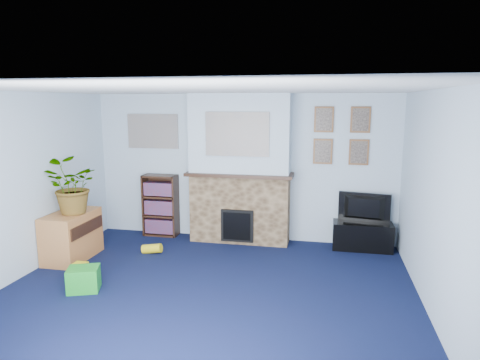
% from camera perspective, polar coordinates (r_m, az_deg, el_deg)
% --- Properties ---
extents(floor, '(5.00, 4.50, 0.01)m').
position_cam_1_polar(floor, '(5.31, -4.64, -14.90)').
color(floor, '#0D1333').
rests_on(floor, ground).
extents(ceiling, '(5.00, 4.50, 0.01)m').
position_cam_1_polar(ceiling, '(4.81, -5.06, 11.95)').
color(ceiling, white).
rests_on(ceiling, wall_back).
extents(wall_back, '(5.00, 0.04, 2.40)m').
position_cam_1_polar(wall_back, '(7.07, 0.31, 1.67)').
color(wall_back, '#AFC3D4').
rests_on(wall_back, ground).
extents(wall_front, '(5.00, 0.04, 2.40)m').
position_cam_1_polar(wall_front, '(2.92, -17.64, -11.35)').
color(wall_front, '#AFC3D4').
rests_on(wall_front, ground).
extents(wall_left, '(0.04, 4.50, 2.40)m').
position_cam_1_polar(wall_left, '(6.11, -27.95, -0.89)').
color(wall_left, '#AFC3D4').
rests_on(wall_left, ground).
extents(wall_right, '(0.04, 4.50, 2.40)m').
position_cam_1_polar(wall_right, '(4.86, 24.78, -3.23)').
color(wall_right, '#AFC3D4').
rests_on(wall_right, ground).
extents(chimney_breast, '(1.72, 0.50, 2.40)m').
position_cam_1_polar(chimney_breast, '(6.88, -0.02, 1.30)').
color(chimney_breast, brown).
rests_on(chimney_breast, ground).
extents(collage_main, '(1.00, 0.03, 0.68)m').
position_cam_1_polar(collage_main, '(6.60, -0.39, 6.13)').
color(collage_main, gray).
rests_on(collage_main, chimney_breast).
extents(collage_left, '(0.90, 0.03, 0.58)m').
position_cam_1_polar(collage_left, '(7.46, -11.54, 6.39)').
color(collage_left, gray).
rests_on(collage_left, wall_back).
extents(portrait_tl, '(0.30, 0.03, 0.40)m').
position_cam_1_polar(portrait_tl, '(6.84, 11.13, 7.93)').
color(portrait_tl, brown).
rests_on(portrait_tl, wall_back).
extents(portrait_tr, '(0.30, 0.03, 0.40)m').
position_cam_1_polar(portrait_tr, '(6.86, 15.76, 7.74)').
color(portrait_tr, brown).
rests_on(portrait_tr, wall_back).
extents(portrait_bl, '(0.30, 0.03, 0.40)m').
position_cam_1_polar(portrait_bl, '(6.88, 10.98, 3.77)').
color(portrait_bl, brown).
rests_on(portrait_bl, wall_back).
extents(portrait_br, '(0.30, 0.03, 0.40)m').
position_cam_1_polar(portrait_br, '(6.90, 15.56, 3.59)').
color(portrait_br, brown).
rests_on(portrait_br, wall_back).
extents(tv_stand, '(0.90, 0.38, 0.43)m').
position_cam_1_polar(tv_stand, '(6.96, 15.99, -7.10)').
color(tv_stand, black).
rests_on(tv_stand, ground).
extents(television, '(0.79, 0.24, 0.45)m').
position_cam_1_polar(television, '(6.87, 16.16, -3.64)').
color(television, black).
rests_on(television, tv_stand).
extents(bookshelf, '(0.58, 0.28, 1.05)m').
position_cam_1_polar(bookshelf, '(7.47, -10.51, -3.50)').
color(bookshelf, black).
rests_on(bookshelf, ground).
extents(sideboard, '(0.49, 0.89, 0.69)m').
position_cam_1_polar(sideboard, '(6.75, -21.51, -6.88)').
color(sideboard, '#B5703A').
rests_on(sideboard, ground).
extents(potted_plant, '(0.93, 0.89, 0.80)m').
position_cam_1_polar(potted_plant, '(6.51, -21.80, -0.82)').
color(potted_plant, '#26661E').
rests_on(potted_plant, sideboard).
extents(mantel_clock, '(0.11, 0.07, 0.15)m').
position_cam_1_polar(mantel_clock, '(6.84, -0.67, 1.55)').
color(mantel_clock, gold).
rests_on(mantel_clock, chimney_breast).
extents(mantel_candle, '(0.06, 0.06, 0.18)m').
position_cam_1_polar(mantel_candle, '(6.77, 2.72, 1.53)').
color(mantel_candle, '#B2BFC6').
rests_on(mantel_candle, chimney_breast).
extents(mantel_teddy, '(0.12, 0.12, 0.12)m').
position_cam_1_polar(mantel_teddy, '(6.98, -5.12, 1.64)').
color(mantel_teddy, gray).
rests_on(mantel_teddy, chimney_breast).
extents(mantel_can, '(0.06, 0.06, 0.12)m').
position_cam_1_polar(mantel_can, '(6.73, 5.47, 1.27)').
color(mantel_can, yellow).
rests_on(mantel_can, chimney_breast).
extents(green_crate, '(0.44, 0.40, 0.29)m').
position_cam_1_polar(green_crate, '(5.66, -20.12, -12.35)').
color(green_crate, '#198C26').
rests_on(green_crate, ground).
extents(toy_ball, '(0.20, 0.20, 0.20)m').
position_cam_1_polar(toy_ball, '(6.71, -21.57, -9.30)').
color(toy_ball, purple).
rests_on(toy_ball, ground).
extents(toy_block, '(0.17, 0.17, 0.21)m').
position_cam_1_polar(toy_block, '(6.03, -20.59, -11.26)').
color(toy_block, yellow).
rests_on(toy_block, ground).
extents(toy_tube, '(0.31, 0.14, 0.18)m').
position_cam_1_polar(toy_tube, '(6.71, -11.66, -8.96)').
color(toy_tube, yellow).
rests_on(toy_tube, ground).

